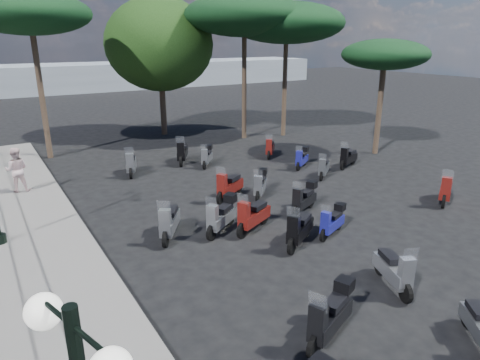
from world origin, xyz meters
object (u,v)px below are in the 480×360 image
scooter_25 (446,190)px  pine_0 (244,15)px  pine_2 (30,14)px  pine_3 (385,55)px  scooter_14 (332,222)px  scooter_8 (394,271)px  pine_1 (287,23)px  scooter_2 (330,316)px  scooter_15 (260,185)px  scooter_3 (169,223)px  scooter_19 (304,199)px  scooter_10 (229,187)px  scooter_21 (270,148)px  scooter_26 (302,158)px  scooter_13 (299,230)px  scooter_9 (253,216)px  scooter_11 (182,153)px  scooter_4 (221,216)px  scooter_27 (348,158)px  broadleaf_tree (160,45)px  scooter_20 (324,168)px  scooter_16 (207,157)px  pedestrian_far (17,170)px  scooter_5 (131,164)px

scooter_25 → pine_0: (-0.49, 13.19, 6.56)m
pine_2 → pine_3: bearing=-28.9°
scooter_14 → pine_2: (-5.90, 14.41, 6.45)m
scooter_8 → pine_1: size_ratio=0.21×
scooter_2 → scooter_15: size_ratio=1.33×
scooter_3 → scooter_19: size_ratio=1.02×
pine_1 → pine_2: (-13.46, 2.03, 0.22)m
scooter_10 → scooter_21: bearing=-79.4°
scooter_8 → scooter_26: scooter_8 is taller
scooter_14 → pine_0: size_ratio=0.17×
scooter_3 → scooter_13: bearing=175.4°
scooter_9 → scooter_11: size_ratio=1.02×
scooter_3 → scooter_26: size_ratio=1.21×
scooter_10 → pine_1: size_ratio=0.21×
pine_0 → scooter_4: bearing=-125.4°
scooter_3 → scooter_11: scooter_11 is taller
scooter_27 → broadleaf_tree: (-4.55, 11.53, 5.01)m
scooter_20 → scooter_3: bearing=65.6°
scooter_15 → scooter_16: bearing=-48.6°
broadleaf_tree → pedestrian_far: bearing=-140.6°
scooter_9 → scooter_13: (0.61, -1.54, -0.00)m
scooter_8 → scooter_13: (-0.48, 3.01, 0.02)m
scooter_13 → scooter_26: bearing=-71.7°
pedestrian_far → scooter_8: (7.01, -12.14, -0.54)m
broadleaf_tree → scooter_13: bearing=-98.8°
scooter_4 → scooter_9: scooter_9 is taller
pine_0 → pine_3: size_ratio=1.42×
scooter_11 → scooter_19: scooter_11 is taller
scooter_20 → pine_1: (3.81, 7.88, 6.25)m
scooter_5 → scooter_15: (3.32, -5.35, -0.01)m
pedestrian_far → scooter_21: pedestrian_far is taller
pine_1 → broadleaf_tree: bearing=146.2°
scooter_20 → pine_3: size_ratio=0.21×
scooter_9 → scooter_19: scooter_9 is taller
scooter_16 → scooter_5: bearing=31.2°
scooter_14 → broadleaf_tree: size_ratio=0.17×
scooter_15 → pedestrian_far: bearing=10.6°
scooter_8 → pine_0: pine_0 is taller
broadleaf_tree → scooter_2: bearing=-103.1°
scooter_2 → broadleaf_tree: 21.28m
scooter_21 → scooter_26: bearing=135.1°
scooter_14 → pine_1: 15.79m
scooter_2 → scooter_21: 14.14m
scooter_14 → scooter_16: size_ratio=1.14×
scooter_11 → broadleaf_tree: (1.82, 6.74, 4.96)m
scooter_27 → scooter_10: bearing=73.5°
scooter_3 → scooter_11: (3.80, 7.38, 0.01)m
scooter_2 → scooter_4: bearing=-28.4°
scooter_2 → scooter_19: scooter_2 is taller
scooter_27 → scooter_9: bearing=92.4°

